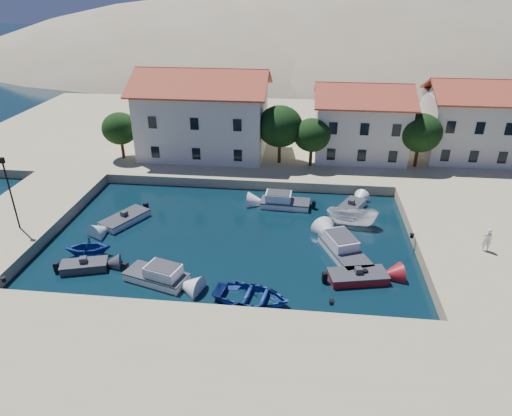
# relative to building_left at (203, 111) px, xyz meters

# --- Properties ---
(ground) EXTENTS (400.00, 400.00, 0.00)m
(ground) POSITION_rel_building_left_xyz_m (6.00, -28.00, -5.94)
(ground) COLOR black
(ground) RESTS_ON ground
(quay_south) EXTENTS (52.00, 12.00, 1.00)m
(quay_south) POSITION_rel_building_left_xyz_m (6.00, -34.00, -5.44)
(quay_south) COLOR tan
(quay_south) RESTS_ON ground
(quay_east) EXTENTS (11.00, 20.00, 1.00)m
(quay_east) POSITION_rel_building_left_xyz_m (26.50, -18.00, -5.44)
(quay_east) COLOR tan
(quay_east) RESTS_ON ground
(quay_west) EXTENTS (8.00, 20.00, 1.00)m
(quay_west) POSITION_rel_building_left_xyz_m (-13.00, -18.00, -5.44)
(quay_west) COLOR tan
(quay_west) RESTS_ON ground
(quay_north) EXTENTS (80.00, 36.00, 1.00)m
(quay_north) POSITION_rel_building_left_xyz_m (8.00, 10.00, -5.44)
(quay_north) COLOR tan
(quay_north) RESTS_ON ground
(hills) EXTENTS (254.00, 176.00, 99.00)m
(hills) POSITION_rel_building_left_xyz_m (26.64, 95.62, -29.34)
(hills) COLOR gray
(hills) RESTS_ON ground
(building_left) EXTENTS (14.70, 9.45, 9.70)m
(building_left) POSITION_rel_building_left_xyz_m (0.00, 0.00, 0.00)
(building_left) COLOR beige
(building_left) RESTS_ON quay_north
(building_mid) EXTENTS (10.50, 8.40, 8.30)m
(building_mid) POSITION_rel_building_left_xyz_m (18.00, 1.00, -0.71)
(building_mid) COLOR beige
(building_mid) RESTS_ON quay_north
(building_right) EXTENTS (9.45, 8.40, 8.80)m
(building_right) POSITION_rel_building_left_xyz_m (30.00, 2.00, -0.46)
(building_right) COLOR beige
(building_right) RESTS_ON quay_north
(trees) EXTENTS (37.30, 5.30, 6.45)m
(trees) POSITION_rel_building_left_xyz_m (10.51, -2.54, -1.10)
(trees) COLOR #382314
(trees) RESTS_ON quay_north
(lamppost) EXTENTS (0.35, 0.25, 6.22)m
(lamppost) POSITION_rel_building_left_xyz_m (-11.50, -20.00, -1.18)
(lamppost) COLOR black
(lamppost) RESTS_ON quay_west
(bollards) EXTENTS (29.36, 9.56, 0.30)m
(bollards) POSITION_rel_building_left_xyz_m (8.80, -24.13, -4.79)
(bollards) COLOR black
(bollards) RESTS_ON ground
(motorboat_grey_sw) EXTENTS (3.67, 2.40, 1.25)m
(motorboat_grey_sw) POSITION_rel_building_left_xyz_m (-4.23, -23.80, -5.64)
(motorboat_grey_sw) COLOR #37373C
(motorboat_grey_sw) RESTS_ON ground
(cabin_cruiser_south) EXTENTS (5.00, 3.24, 1.60)m
(cabin_cruiser_south) POSITION_rel_building_left_xyz_m (1.61, -24.60, -5.46)
(cabin_cruiser_south) COLOR white
(cabin_cruiser_south) RESTS_ON ground
(rowboat_south) EXTENTS (5.73, 4.50, 1.08)m
(rowboat_south) POSITION_rel_building_left_xyz_m (8.72, -26.16, -5.94)
(rowboat_south) COLOR navy
(rowboat_south) RESTS_ON ground
(motorboat_red_se) EXTENTS (4.51, 2.74, 1.25)m
(motorboat_red_se) POSITION_rel_building_left_xyz_m (16.09, -22.91, -5.64)
(motorboat_red_se) COLOR maroon
(motorboat_red_se) RESTS_ON ground
(cabin_cruiser_east) EXTENTS (4.20, 5.96, 1.60)m
(cabin_cruiser_east) POSITION_rel_building_left_xyz_m (15.32, -19.75, -5.46)
(cabin_cruiser_east) COLOR white
(cabin_cruiser_east) RESTS_ON ground
(boat_east) EXTENTS (4.66, 2.28, 1.73)m
(boat_east) POSITION_rel_building_left_xyz_m (16.26, -14.54, -5.94)
(boat_east) COLOR white
(boat_east) RESTS_ON ground
(motorboat_white_ne) EXTENTS (3.15, 3.97, 1.25)m
(motorboat_white_ne) POSITION_rel_building_left_xyz_m (16.43, -11.57, -5.64)
(motorboat_white_ne) COLOR white
(motorboat_white_ne) RESTS_ON ground
(rowboat_west) EXTENTS (4.02, 3.65, 1.84)m
(rowboat_west) POSITION_rel_building_left_xyz_m (-4.76, -21.90, -5.94)
(rowboat_west) COLOR navy
(rowboat_west) RESTS_ON ground
(motorboat_white_west) EXTENTS (3.79, 4.85, 1.25)m
(motorboat_white_west) POSITION_rel_building_left_xyz_m (-3.95, -16.24, -5.64)
(motorboat_white_west) COLOR white
(motorboat_white_west) RESTS_ON ground
(cabin_cruiser_north) EXTENTS (4.75, 2.19, 1.60)m
(cabin_cruiser_north) POSITION_rel_building_left_xyz_m (10.19, -11.55, -5.46)
(cabin_cruiser_north) COLOR white
(cabin_cruiser_north) RESTS_ON ground
(pedestrian) EXTENTS (0.71, 0.49, 1.88)m
(pedestrian) POSITION_rel_building_left_xyz_m (25.86, -19.33, -4.00)
(pedestrian) COLOR white
(pedestrian) RESTS_ON quay_east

